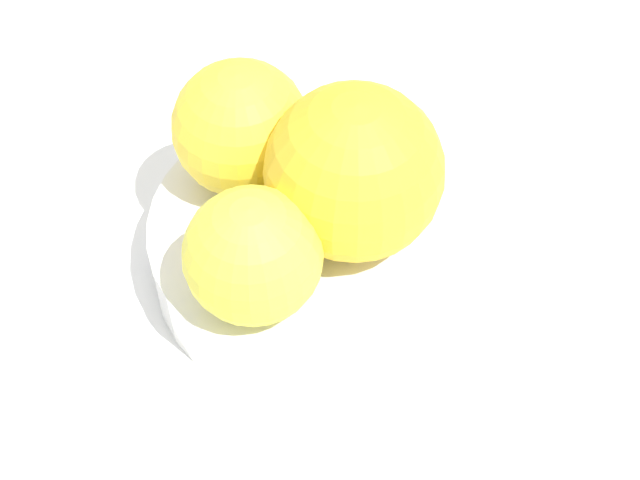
{
  "coord_description": "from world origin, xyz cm",
  "views": [
    {
      "loc": [
        -0.34,
        -29.59,
        39.53
      ],
      "look_at": [
        0.0,
        0.0,
        2.31
      ],
      "focal_mm": 52.0,
      "sensor_mm": 36.0,
      "label": 1
    }
  ],
  "objects_px": {
    "orange_in_bowl_1": "(248,128)",
    "orange_in_bowl_2": "(261,256)",
    "fruit_bowl": "(320,246)",
    "orange_in_bowl_0": "(361,172)"
  },
  "relations": [
    {
      "from": "fruit_bowl",
      "to": "orange_in_bowl_2",
      "type": "relative_size",
      "value": 2.64
    },
    {
      "from": "fruit_bowl",
      "to": "orange_in_bowl_2",
      "type": "distance_m",
      "value": 0.07
    },
    {
      "from": "orange_in_bowl_1",
      "to": "orange_in_bowl_0",
      "type": "bearing_deg",
      "value": -34.52
    },
    {
      "from": "fruit_bowl",
      "to": "orange_in_bowl_2",
      "type": "height_order",
      "value": "orange_in_bowl_2"
    },
    {
      "from": "fruit_bowl",
      "to": "orange_in_bowl_0",
      "type": "bearing_deg",
      "value": -17.68
    },
    {
      "from": "fruit_bowl",
      "to": "orange_in_bowl_0",
      "type": "xyz_separation_m",
      "value": [
        0.02,
        -0.01,
        0.06
      ]
    },
    {
      "from": "fruit_bowl",
      "to": "orange_in_bowl_1",
      "type": "distance_m",
      "value": 0.07
    },
    {
      "from": "orange_in_bowl_1",
      "to": "orange_in_bowl_2",
      "type": "distance_m",
      "value": 0.08
    },
    {
      "from": "fruit_bowl",
      "to": "orange_in_bowl_0",
      "type": "distance_m",
      "value": 0.07
    },
    {
      "from": "orange_in_bowl_2",
      "to": "fruit_bowl",
      "type": "bearing_deg",
      "value": 59.67
    }
  ]
}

